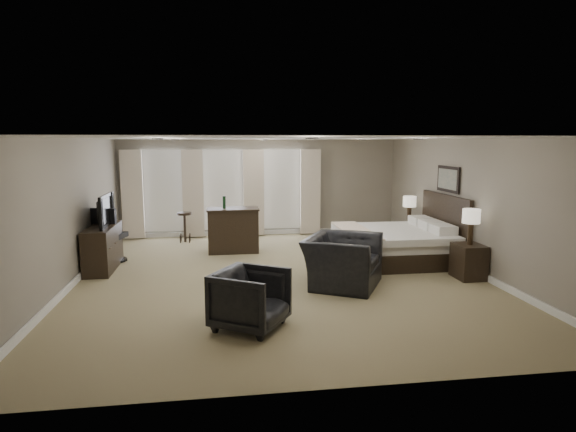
{
  "coord_description": "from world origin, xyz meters",
  "views": [
    {
      "loc": [
        -1.14,
        -8.79,
        2.54
      ],
      "look_at": [
        0.2,
        0.4,
        1.1
      ],
      "focal_mm": 30.0,
      "sensor_mm": 36.0,
      "label": 1
    }
  ],
  "objects": [
    {
      "name": "room",
      "position": [
        0.0,
        0.0,
        1.3
      ],
      "size": [
        7.6,
        8.6,
        2.64
      ],
      "color": "#847854",
      "rests_on": "ground"
    },
    {
      "name": "window_bay",
      "position": [
        -1.0,
        4.11,
        1.2
      ],
      "size": [
        5.25,
        0.2,
        2.3
      ],
      "color": "silver",
      "rests_on": "room"
    },
    {
      "name": "bed",
      "position": [
        2.58,
        0.83,
        0.71
      ],
      "size": [
        2.23,
        2.13,
        1.42
      ],
      "primitive_type": "cube",
      "color": "silver",
      "rests_on": "ground"
    },
    {
      "name": "nightstand_near",
      "position": [
        3.47,
        -0.62,
        0.32
      ],
      "size": [
        0.48,
        0.59,
        0.65
      ],
      "primitive_type": "cube",
      "color": "black",
      "rests_on": "ground"
    },
    {
      "name": "nightstand_far",
      "position": [
        3.47,
        2.28,
        0.28
      ],
      "size": [
        0.43,
        0.52,
        0.57
      ],
      "primitive_type": "cube",
      "color": "black",
      "rests_on": "ground"
    },
    {
      "name": "lamp_near",
      "position": [
        3.47,
        -0.62,
        0.98
      ],
      "size": [
        0.32,
        0.32,
        0.67
      ],
      "primitive_type": "cube",
      "color": "beige",
      "rests_on": "nightstand_near"
    },
    {
      "name": "lamp_far",
      "position": [
        3.47,
        2.28,
        0.9
      ],
      "size": [
        0.32,
        0.32,
        0.66
      ],
      "primitive_type": "cube",
      "color": "beige",
      "rests_on": "nightstand_far"
    },
    {
      "name": "wall_art",
      "position": [
        3.7,
        0.83,
        1.75
      ],
      "size": [
        0.04,
        0.96,
        0.56
      ],
      "primitive_type": "cube",
      "color": "slate",
      "rests_on": "room"
    },
    {
      "name": "dresser",
      "position": [
        -3.45,
        1.05,
        0.44
      ],
      "size": [
        0.48,
        1.5,
        0.87
      ],
      "primitive_type": "cube",
      "color": "black",
      "rests_on": "ground"
    },
    {
      "name": "tv",
      "position": [
        -3.45,
        1.05,
        0.94
      ],
      "size": [
        0.64,
        1.11,
        0.15
      ],
      "primitive_type": "imported",
      "rotation": [
        0.0,
        0.0,
        1.57
      ],
      "color": "black",
      "rests_on": "dresser"
    },
    {
      "name": "armchair_near",
      "position": [
        1.02,
        -0.72,
        0.59
      ],
      "size": [
        1.43,
        1.62,
        1.19
      ],
      "primitive_type": "imported",
      "rotation": [
        0.0,
        0.0,
        1.07
      ],
      "color": "black",
      "rests_on": "ground"
    },
    {
      "name": "armchair_far",
      "position": [
        -0.74,
        -2.46,
        0.45
      ],
      "size": [
        1.16,
        1.18,
        0.9
      ],
      "primitive_type": "imported",
      "rotation": [
        0.0,
        0.0,
        1.01
      ],
      "color": "black",
      "rests_on": "ground"
    },
    {
      "name": "bar_counter",
      "position": [
        -0.82,
        2.2,
        0.52
      ],
      "size": [
        1.19,
        0.62,
        1.04
      ],
      "primitive_type": "cube",
      "color": "black",
      "rests_on": "ground"
    },
    {
      "name": "bar_stool_left",
      "position": [
        -2.0,
        3.5,
        0.38
      ],
      "size": [
        0.46,
        0.46,
        0.77
      ],
      "primitive_type": "cube",
      "rotation": [
        0.0,
        0.0,
        -0.32
      ],
      "color": "black",
      "rests_on": "ground"
    },
    {
      "name": "bar_stool_right",
      "position": [
        -0.94,
        2.66,
        0.37
      ],
      "size": [
        0.4,
        0.4,
        0.73
      ],
      "primitive_type": "cube",
      "rotation": [
        0.0,
        0.0,
        0.17
      ],
      "color": "black",
      "rests_on": "ground"
    },
    {
      "name": "desk_chair",
      "position": [
        -3.42,
        1.65,
        0.6
      ],
      "size": [
        0.75,
        0.75,
        1.19
      ],
      "primitive_type": "cube",
      "rotation": [
        0.0,
        0.0,
        2.87
      ],
      "color": "black",
      "rests_on": "ground"
    }
  ]
}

